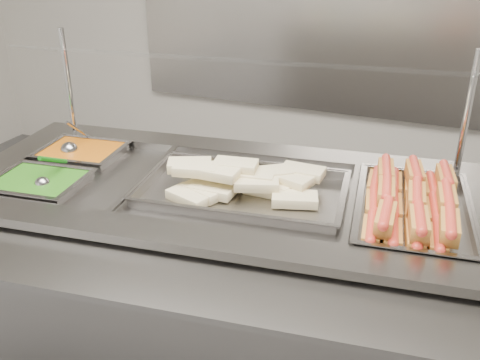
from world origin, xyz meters
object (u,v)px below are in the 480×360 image
at_px(ladle, 70,149).
at_px(serving_spoon, 45,180).
at_px(sneeze_guard, 243,65).
at_px(pan_hotdogs, 412,218).
at_px(pan_wraps, 243,193).
at_px(steam_counter, 227,290).

distance_m(ladle, serving_spoon, 0.30).
distance_m(sneeze_guard, ladle, 0.80).
xyz_separation_m(pan_hotdogs, pan_wraps, (-0.58, -0.07, 0.02)).
bearing_deg(pan_wraps, sneeze_guard, 112.72).
bearing_deg(serving_spoon, sneeze_guard, 38.30).
xyz_separation_m(pan_hotdogs, serving_spoon, (-1.25, -0.32, 0.05)).
distance_m(steam_counter, pan_hotdogs, 0.77).
height_order(pan_hotdogs, ladle, ladle).
relative_size(pan_hotdogs, ladle, 3.12).
distance_m(pan_hotdogs, pan_wraps, 0.58).
distance_m(sneeze_guard, serving_spoon, 0.83).
relative_size(sneeze_guard, pan_hotdogs, 2.84).
bearing_deg(pan_hotdogs, ladle, -178.32).
distance_m(sneeze_guard, pan_wraps, 0.47).
height_order(steam_counter, pan_wraps, pan_wraps).
xyz_separation_m(sneeze_guard, pan_hotdogs, (0.67, -0.14, -0.42)).
bearing_deg(pan_hotdogs, serving_spoon, -165.74).
bearing_deg(steam_counter, serving_spoon, -158.93).
bearing_deg(sneeze_guard, serving_spoon, -141.70).
bearing_deg(pan_hotdogs, sneeze_guard, 168.09).
height_order(steam_counter, ladle, ladle).
xyz_separation_m(steam_counter, sneeze_guard, (-0.03, 0.22, 0.84)).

